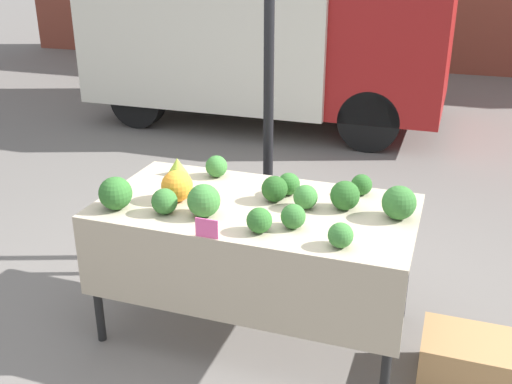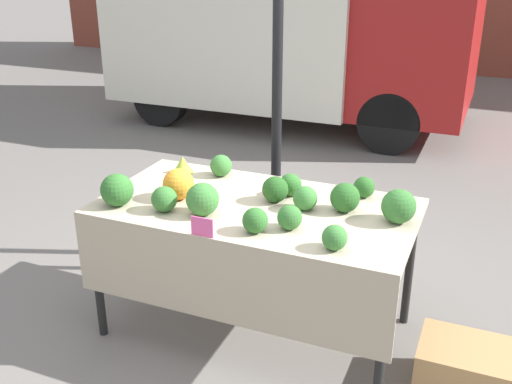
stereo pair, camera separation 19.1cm
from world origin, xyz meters
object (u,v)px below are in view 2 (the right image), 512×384
at_px(parked_truck, 284,17).
at_px(produce_crate, 468,370).
at_px(orange_cauliflower, 178,184).
at_px(price_sign, 202,227).

distance_m(parked_truck, produce_crate, 5.55).
relative_size(parked_truck, orange_cauliflower, 24.20).
bearing_deg(orange_cauliflower, price_sign, -47.44).
relative_size(parked_truck, price_sign, 35.92).
bearing_deg(price_sign, orange_cauliflower, 132.56).
xyz_separation_m(parked_truck, orange_cauliflower, (1.06, -4.66, -0.40)).
distance_m(parked_truck, price_sign, 5.24).
relative_size(orange_cauliflower, produce_crate, 0.35).
height_order(orange_cauliflower, price_sign, orange_cauliflower).
bearing_deg(parked_truck, price_sign, -74.42).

